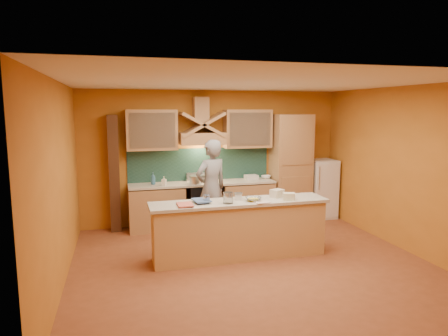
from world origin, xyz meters
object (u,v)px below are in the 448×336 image
object	(u,v)px
stove	(203,205)
mixing_bowl	(253,199)
fridge	(321,188)
person	(211,188)
kitchen_scale	(238,197)

from	to	relation	value
stove	mixing_bowl	xyz separation A→B (m)	(0.41, -1.97, 0.53)
fridge	person	xyz separation A→B (m)	(-2.68, -0.66, 0.27)
stove	kitchen_scale	xyz separation A→B (m)	(0.20, -1.82, 0.54)
mixing_bowl	stove	bearing A→B (deg)	101.71
stove	kitchen_scale	world-z (taller)	kitchen_scale
kitchen_scale	stove	bearing A→B (deg)	111.54
person	kitchen_scale	world-z (taller)	person
fridge	kitchen_scale	xyz separation A→B (m)	(-2.50, -1.82, 0.34)
stove	person	world-z (taller)	person
person	kitchen_scale	xyz separation A→B (m)	(0.18, -1.16, 0.07)
person	kitchen_scale	size ratio (longest dim) A/B	16.72
person	fridge	bearing A→B (deg)	171.75
fridge	mixing_bowl	size ratio (longest dim) A/B	5.10
stove	fridge	size ratio (longest dim) A/B	0.69
kitchen_scale	mixing_bowl	xyz separation A→B (m)	(0.21, -0.15, -0.01)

